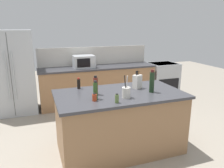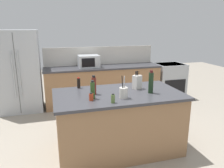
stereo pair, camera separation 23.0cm
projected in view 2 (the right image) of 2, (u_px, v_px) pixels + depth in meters
name	position (u px, v px, depth m)	size (l,w,h in m)	color
ground_plane	(118.00, 149.00, 3.52)	(14.00, 14.00, 0.00)	gray
back_counter_run	(103.00, 85.00, 5.52)	(2.88, 0.66, 0.94)	#936B47
wall_backsplash	(100.00, 56.00, 5.63)	(2.84, 0.03, 0.46)	beige
kitchen_island	(118.00, 122.00, 3.40)	(1.92, 1.06, 0.94)	#936B47
refrigerator	(19.00, 71.00, 4.94)	(0.94, 0.75, 1.83)	#ADB2B7
range_oven	(169.00, 80.00, 6.01)	(0.76, 0.65, 0.92)	#ADB2B7
microwave	(89.00, 61.00, 5.27)	(0.50, 0.39, 0.29)	#ADB2B7
knife_block	(137.00, 82.00, 3.47)	(0.16, 0.15, 0.29)	beige
utensil_crock	(124.00, 92.00, 3.03)	(0.12, 0.12, 0.32)	beige
soy_sauce_bottle	(79.00, 83.00, 3.52)	(0.05, 0.05, 0.18)	black
spice_jar_oregano	(113.00, 99.00, 2.85)	(0.05, 0.05, 0.12)	#567038
olive_oil_bottle	(93.00, 90.00, 2.99)	(0.06, 0.06, 0.26)	#2D4C1E
vinegar_bottle	(94.00, 85.00, 3.19)	(0.07, 0.07, 0.28)	maroon
spice_jar_paprika	(91.00, 97.00, 2.94)	(0.06, 0.06, 0.11)	#B73D1E
wine_bottle	(151.00, 82.00, 3.24)	(0.07, 0.07, 0.35)	black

